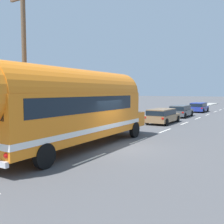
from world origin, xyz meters
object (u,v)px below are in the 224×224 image
utility_pole (24,63)px  car_second (181,110)px  car_lead (162,115)px  car_third (199,107)px  painted_bus (71,105)px

utility_pole → car_second: bearing=84.0°
car_lead → car_third: bearing=90.5°
utility_pole → car_third: utility_pole is taller
painted_bus → utility_pole: bearing=-161.2°
utility_pole → painted_bus: (2.39, 0.81, -2.12)m
car_second → car_lead: bearing=-87.5°
utility_pole → car_lead: utility_pole is taller
painted_bus → car_lead: painted_bus is taller
utility_pole → car_third: size_ratio=1.86×
utility_pole → car_third: 29.32m
utility_pole → painted_bus: size_ratio=0.68×
painted_bus → car_second: size_ratio=2.62×
car_lead → car_third: size_ratio=1.04×
car_lead → painted_bus: bearing=-90.3°
car_lead → car_third: same height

